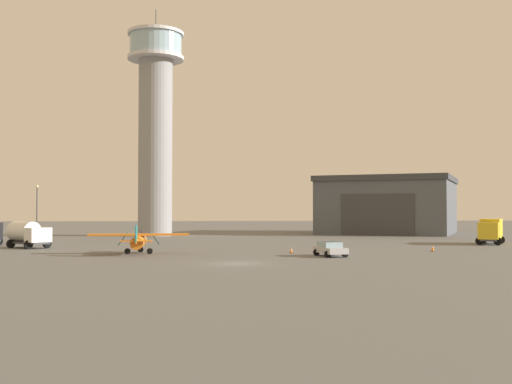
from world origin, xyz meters
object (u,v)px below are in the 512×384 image
Objects in this scene: traffic_cone_near_right at (291,250)px; light_post_west at (37,206)px; control_tower at (155,119)px; truck_fuel_tanker_white at (28,234)px; truck_box_yellow at (491,230)px; traffic_cone_near_left at (433,248)px; car_silver at (330,248)px; airplane_orange at (139,240)px.

light_post_west is at bearing 129.66° from traffic_cone_near_right.
control_tower is 50.41m from traffic_cone_near_right.
truck_box_yellow is (56.78, 2.17, 0.14)m from truck_fuel_tanker_white.
light_post_west is 12.21× the size of traffic_cone_near_left.
control_tower reaches higher than light_post_west.
light_post_west is 65.98m from traffic_cone_near_left.
truck_fuel_tanker_white is at bearing -127.23° from car_silver.
control_tower is 39.09m from truck_fuel_tanker_white.
airplane_orange is 1.41× the size of truck_box_yellow.
truck_fuel_tanker_white is 0.67× the size of light_post_west.
traffic_cone_near_left is at bearing 30.98° from truck_fuel_tanker_white.
truck_fuel_tanker_white reaches higher than car_silver.
truck_fuel_tanker_white is at bearing 166.80° from traffic_cone_near_left.
airplane_orange is 30.52m from traffic_cone_near_left.
light_post_west is (-38.41, 47.77, 4.32)m from car_silver.
truck_box_yellow is 31.10m from car_silver.
traffic_cone_near_left is at bearing -13.23° from truck_box_yellow.
control_tower is at bearing 112.97° from truck_fuel_tanker_white.
truck_fuel_tanker_white is 8.23× the size of traffic_cone_near_left.
traffic_cone_near_right is (15.23, 0.04, -1.07)m from airplane_orange.
airplane_orange is 45.27m from truck_box_yellow.
control_tower reaches higher than truck_fuel_tanker_white.
truck_fuel_tanker_white reaches higher than airplane_orange.
light_post_west is at bearing -82.56° from truck_box_yellow.
traffic_cone_near_right is at bearing -32.07° from truck_box_yellow.
car_silver reaches higher than traffic_cone_near_left.
car_silver is at bearing -51.20° from light_post_west.
car_silver is 61.45m from light_post_west.
traffic_cone_near_left is at bearing -88.77° from airplane_orange.
airplane_orange reaches higher than car_silver.
truck_box_yellow is 70.04m from light_post_west.
light_post_west is (-19.23, -0.71, -14.74)m from control_tower.
traffic_cone_near_left is (30.48, 0.98, -1.02)m from airplane_orange.
airplane_orange is 1.16× the size of light_post_west.
truck_fuel_tanker_white is 56.82m from truck_box_yellow.
airplane_orange is at bearing -115.27° from car_silver.
airplane_orange reaches higher than traffic_cone_near_right.
light_post_west is 55.84m from traffic_cone_near_right.
car_silver is 5.75m from traffic_cone_near_right.
truck_fuel_tanker_white is 0.82× the size of truck_box_yellow.
traffic_cone_near_left is at bearing 3.50° from traffic_cone_near_right.
control_tower is at bearing 2.10° from light_post_west.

